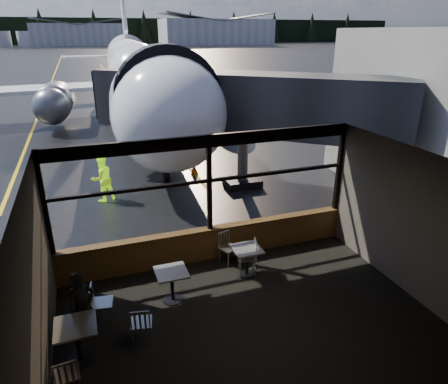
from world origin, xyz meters
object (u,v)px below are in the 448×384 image
cafe_table_left (78,343)px  chair_near_e (247,257)px  cafe_table_near (247,262)px  jet_bridge (253,127)px  ground_crew (102,179)px  chair_left_s (67,375)px  chair_near_n (229,248)px  passenger (82,307)px  chair_mid_s (141,323)px  airliner (136,32)px  chair_mid_w (102,303)px  cafe_table_mid (172,286)px  cone_nose (194,169)px

cafe_table_left → chair_near_e: 4.48m
cafe_table_near → chair_near_e: size_ratio=0.81×
jet_bridge → ground_crew: size_ratio=6.05×
chair_left_s → chair_near_n: bearing=32.3°
jet_bridge → passenger: jet_bridge is taller
chair_near_n → ground_crew: 6.35m
chair_left_s → chair_mid_s: bearing=27.5°
ground_crew → cafe_table_left: bearing=58.5°
airliner → chair_left_s: (-4.78, -22.71, -5.38)m
chair_near_n → chair_mid_w: (-3.38, -1.31, 0.01)m
chair_near_e → chair_near_n: (-0.27, 0.64, -0.04)m
jet_bridge → cafe_table_left: (-7.09, -8.23, -1.84)m
cafe_table_mid → chair_near_n: 2.12m
cafe_table_mid → chair_mid_w: chair_mid_w is taller
airliner → chair_near_e: size_ratio=39.58×
chair_mid_w → jet_bridge: bearing=146.6°
jet_bridge → cone_nose: (-2.12, 1.43, -2.01)m
chair_mid_s → ground_crew: bearing=102.7°
chair_left_s → passenger: 1.40m
cafe_table_mid → cafe_table_left: size_ratio=0.95×
cafe_table_left → chair_left_s: size_ratio=0.95×
chair_near_n → cone_nose: bearing=-120.7°
cafe_table_mid → chair_mid_s: size_ratio=0.90×
airliner → chair_mid_s: airliner is taller
ground_crew → cone_nose: ground_crew is taller
cafe_table_left → ground_crew: size_ratio=0.49×
airliner → chair_near_e: 20.97m
chair_mid_s → airliner: bearing=92.4°
chair_near_e → chair_near_n: bearing=39.1°
cafe_table_mid → chair_mid_s: chair_mid_s is taller
cone_nose → cafe_table_mid: bearing=-108.9°
cafe_table_left → ground_crew: ground_crew is taller
chair_mid_s → cafe_table_left: bearing=-162.3°
cafe_table_near → cafe_table_mid: bearing=-168.9°
jet_bridge → cafe_table_mid: 8.81m
cafe_table_mid → chair_mid_w: (-1.57, -0.20, 0.06)m
cafe_table_mid → passenger: passenger is taller
airliner → cafe_table_mid: (-2.50, -20.74, -5.43)m
chair_near_e → cone_nose: 8.02m
cafe_table_mid → cafe_table_left: (-2.08, -1.23, 0.02)m
cafe_table_left → chair_mid_w: (0.51, 1.02, 0.04)m
chair_mid_s → jet_bridge: bearing=65.2°
chair_mid_s → chair_mid_w: (-0.70, 0.88, 0.02)m
cafe_table_near → ground_crew: bearing=116.1°
cafe_table_near → chair_mid_w: bearing=-170.5°
chair_near_e → chair_mid_s: 3.33m
jet_bridge → cafe_table_mid: size_ratio=13.09×
chair_near_e → chair_mid_s: size_ratio=1.10×
airliner → chair_mid_s: size_ratio=43.69×
cafe_table_near → chair_mid_w: chair_mid_w is taller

